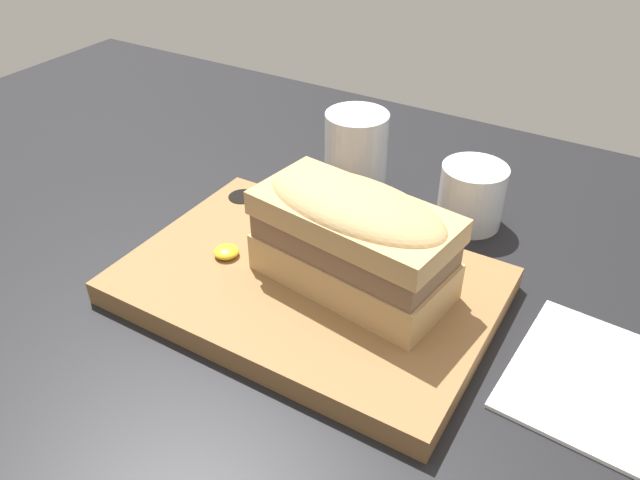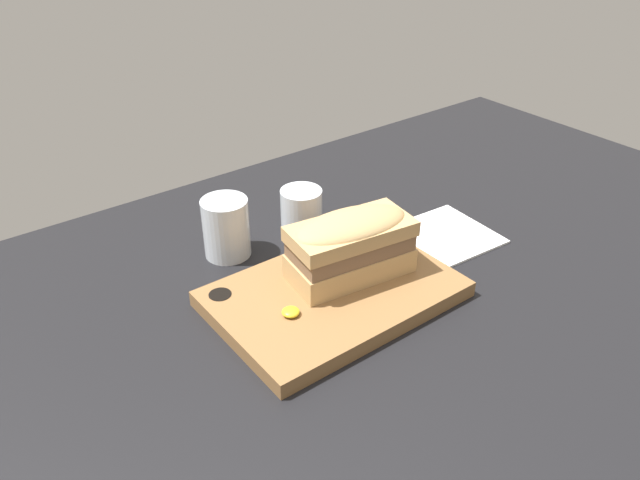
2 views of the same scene
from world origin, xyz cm
name	(u,v)px [view 1 (image 1 of 2)]	position (x,y,z in cm)	size (l,w,h in cm)	color
dining_table	(331,360)	(0.00, 0.00, 1.00)	(163.64, 105.06, 2.00)	black
serving_board	(308,285)	(-5.80, 5.56, 3.20)	(34.46, 23.33, 2.44)	olive
sandwich	(353,235)	(-1.71, 6.76, 9.76)	(19.03, 11.06, 9.99)	tan
mustard_dollop	(226,252)	(-14.30, 4.07, 4.88)	(2.46, 2.46, 0.98)	gold
water_glass	(356,157)	(-11.59, 25.83, 6.25)	(7.48, 7.48, 9.79)	silver
wine_glass	(471,198)	(3.03, 25.64, 5.19)	(7.21, 7.21, 7.06)	silver
napkin	(604,385)	(21.07, 8.10, 2.20)	(15.35, 16.06, 0.40)	white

